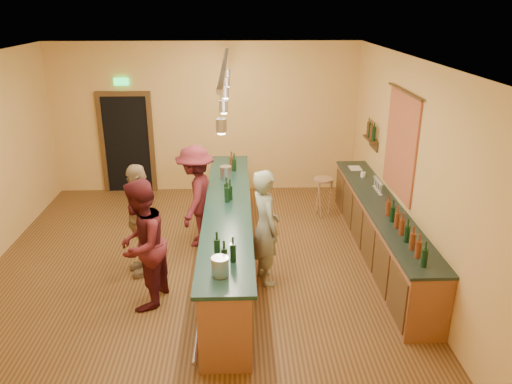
{
  "coord_description": "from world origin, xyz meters",
  "views": [
    {
      "loc": [
        0.7,
        -7.04,
        3.94
      ],
      "look_at": [
        0.96,
        0.2,
        1.17
      ],
      "focal_mm": 35.0,
      "sensor_mm": 36.0,
      "label": 1
    }
  ],
  "objects_px": {
    "back_counter": "(380,230)",
    "customer_b": "(140,220)",
    "tasting_bar": "(228,231)",
    "bar_stool": "(323,185)",
    "bartender": "(265,227)",
    "customer_c": "(196,196)",
    "customer_a": "(141,245)"
  },
  "relations": [
    {
      "from": "back_counter",
      "to": "customer_b",
      "type": "height_order",
      "value": "customer_b"
    },
    {
      "from": "tasting_bar",
      "to": "bar_stool",
      "type": "bearing_deg",
      "value": 46.7
    },
    {
      "from": "bartender",
      "to": "customer_c",
      "type": "distance_m",
      "value": 1.69
    },
    {
      "from": "customer_a",
      "to": "customer_b",
      "type": "relative_size",
      "value": 1.03
    },
    {
      "from": "bar_stool",
      "to": "bartender",
      "type": "bearing_deg",
      "value": -117.7
    },
    {
      "from": "bartender",
      "to": "customer_b",
      "type": "relative_size",
      "value": 1.0
    },
    {
      "from": "customer_b",
      "to": "customer_a",
      "type": "bearing_deg",
      "value": -8.24
    },
    {
      "from": "back_counter",
      "to": "customer_a",
      "type": "relative_size",
      "value": 2.51
    },
    {
      "from": "bartender",
      "to": "customer_a",
      "type": "height_order",
      "value": "customer_a"
    },
    {
      "from": "customer_a",
      "to": "customer_c",
      "type": "height_order",
      "value": "customer_a"
    },
    {
      "from": "back_counter",
      "to": "bar_stool",
      "type": "distance_m",
      "value": 1.86
    },
    {
      "from": "tasting_bar",
      "to": "bartender",
      "type": "xyz_separation_m",
      "value": [
        0.55,
        -0.47,
        0.27
      ]
    },
    {
      "from": "customer_c",
      "to": "customer_b",
      "type": "bearing_deg",
      "value": -29.88
    },
    {
      "from": "back_counter",
      "to": "customer_a",
      "type": "xyz_separation_m",
      "value": [
        -3.59,
        -1.21,
        0.42
      ]
    },
    {
      "from": "customer_a",
      "to": "bar_stool",
      "type": "xyz_separation_m",
      "value": [
        2.94,
        2.95,
        -0.27
      ]
    },
    {
      "from": "tasting_bar",
      "to": "bar_stool",
      "type": "relative_size",
      "value": 6.58
    },
    {
      "from": "back_counter",
      "to": "customer_b",
      "type": "relative_size",
      "value": 2.59
    },
    {
      "from": "customer_b",
      "to": "bar_stool",
      "type": "distance_m",
      "value": 3.75
    },
    {
      "from": "customer_b",
      "to": "customer_c",
      "type": "xyz_separation_m",
      "value": [
        0.77,
        0.95,
        -0.0
      ]
    },
    {
      "from": "bar_stool",
      "to": "customer_a",
      "type": "bearing_deg",
      "value": -134.97
    },
    {
      "from": "tasting_bar",
      "to": "customer_c",
      "type": "bearing_deg",
      "value": 124.08
    },
    {
      "from": "customer_c",
      "to": "bar_stool",
      "type": "height_order",
      "value": "customer_c"
    },
    {
      "from": "customer_b",
      "to": "customer_c",
      "type": "bearing_deg",
      "value": 121.72
    },
    {
      "from": "back_counter",
      "to": "bartender",
      "type": "xyz_separation_m",
      "value": [
        -1.9,
        -0.65,
        0.39
      ]
    },
    {
      "from": "customer_a",
      "to": "customer_b",
      "type": "bearing_deg",
      "value": -156.67
    },
    {
      "from": "bartender",
      "to": "customer_b",
      "type": "bearing_deg",
      "value": 62.75
    },
    {
      "from": "back_counter",
      "to": "tasting_bar",
      "type": "distance_m",
      "value": 2.46
    },
    {
      "from": "tasting_bar",
      "to": "customer_c",
      "type": "height_order",
      "value": "customer_c"
    },
    {
      "from": "tasting_bar",
      "to": "bar_stool",
      "type": "xyz_separation_m",
      "value": [
        1.8,
        1.92,
        0.03
      ]
    },
    {
      "from": "back_counter",
      "to": "customer_c",
      "type": "distance_m",
      "value": 3.09
    },
    {
      "from": "customer_a",
      "to": "customer_b",
      "type": "distance_m",
      "value": 0.91
    },
    {
      "from": "customer_a",
      "to": "customer_c",
      "type": "xyz_separation_m",
      "value": [
        0.59,
        1.84,
        -0.03
      ]
    }
  ]
}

